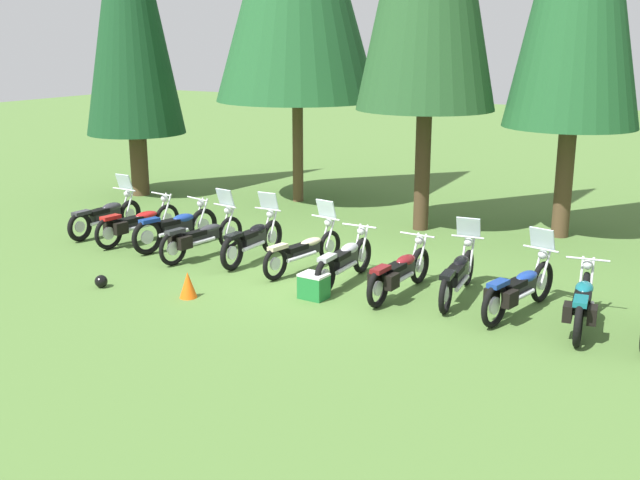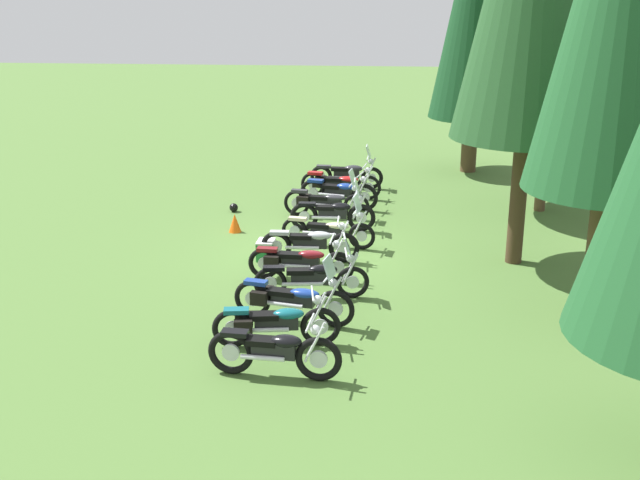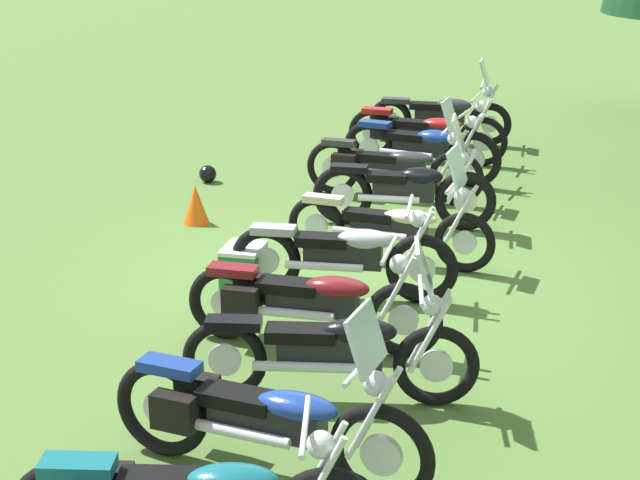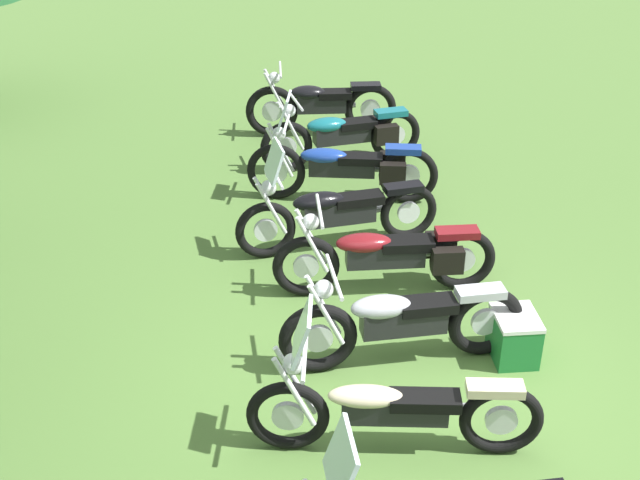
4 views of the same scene
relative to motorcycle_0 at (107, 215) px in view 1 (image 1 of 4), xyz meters
name	(u,v)px [view 1 (image 1 of 4)]	position (x,y,z in m)	size (l,w,h in m)	color
ground_plane	(322,276)	(6.10, -0.36, -0.46)	(80.00, 80.00, 0.00)	#4C7033
motorcycle_0	(107,215)	(0.00, 0.00, 0.00)	(0.75, 2.26, 1.35)	black
motorcycle_1	(137,223)	(1.15, -0.20, -0.01)	(0.81, 2.40, 1.02)	black
motorcycle_2	(177,227)	(2.25, -0.13, 0.01)	(0.83, 2.25, 1.04)	black
motorcycle_3	(201,236)	(3.20, -0.45, 0.00)	(0.77, 2.37, 1.37)	black
motorcycle_4	(254,239)	(4.33, -0.14, 0.01)	(0.65, 2.20, 1.37)	black
motorcycle_5	(305,249)	(5.60, -0.16, -0.02)	(0.73, 2.32, 1.34)	black
motorcycle_6	(345,260)	(6.70, -0.52, -0.01)	(0.72, 2.28, 1.01)	black
motorcycle_7	(399,272)	(7.88, -0.66, -0.02)	(0.71, 2.32, 1.00)	black
motorcycle_8	(458,273)	(8.87, -0.26, 0.01)	(0.62, 2.36, 1.35)	black
motorcycle_9	(519,288)	(10.05, -0.57, 0.02)	(0.87, 2.37, 1.38)	black
motorcycle_10	(582,303)	(11.13, -0.75, 0.00)	(0.78, 2.28, 1.02)	black
picnic_cooler	(314,286)	(6.62, -1.57, -0.23)	(0.51, 0.41, 0.46)	#1E7233
traffic_cone	(188,285)	(4.63, -2.67, -0.22)	(0.32, 0.32, 0.48)	#EA590F
dropped_helmet	(101,281)	(2.84, -3.03, -0.34)	(0.24, 0.24, 0.24)	black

